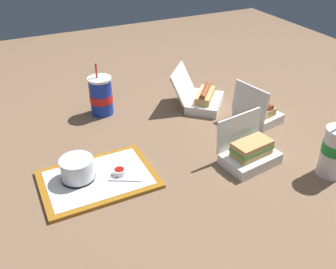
{
  "coord_description": "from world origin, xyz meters",
  "views": [
    {
      "loc": [
        0.47,
        1.04,
        0.79
      ],
      "look_at": [
        -0.04,
        -0.01,
        0.05
      ],
      "focal_mm": 40.0,
      "sensor_mm": 36.0,
      "label": 1
    }
  ],
  "objects": [
    {
      "name": "ketchup_cup",
      "position": [
        0.19,
        0.09,
        0.03
      ],
      "size": [
        0.04,
        0.04,
        0.02
      ],
      "color": "white",
      "rests_on": "food_tray"
    },
    {
      "name": "clamshell_sandwich_back",
      "position": [
        -0.25,
        0.21,
        0.04
      ],
      "size": [
        0.21,
        0.17,
        0.16
      ],
      "color": "white",
      "rests_on": "ground_plane"
    },
    {
      "name": "food_tray",
      "position": [
        0.26,
        0.08,
        0.01
      ],
      "size": [
        0.37,
        0.26,
        0.01
      ],
      "color": "#A56619",
      "rests_on": "ground_plane"
    },
    {
      "name": "plastic_fork",
      "position": [
        0.18,
        0.13,
        0.02
      ],
      "size": [
        0.1,
        0.06,
        0.0
      ],
      "primitive_type": "cube",
      "rotation": [
        0.0,
        0.0,
        -0.49
      ],
      "color": "white",
      "rests_on": "food_tray"
    },
    {
      "name": "cake_container",
      "position": [
        0.32,
        0.05,
        0.05
      ],
      "size": [
        0.11,
        0.11,
        0.07
      ],
      "color": "black",
      "rests_on": "food_tray"
    },
    {
      "name": "napkin_stack",
      "position": [
        0.26,
        0.04,
        0.02
      ],
      "size": [
        0.11,
        0.11,
        0.0
      ],
      "primitive_type": "cube",
      "rotation": [
        0.0,
        0.0,
        0.12
      ],
      "color": "white",
      "rests_on": "food_tray"
    },
    {
      "name": "ground_plane",
      "position": [
        0.0,
        0.0,
        0.0
      ],
      "size": [
        3.2,
        3.2,
        0.0
      ],
      "primitive_type": "plane",
      "color": "brown"
    },
    {
      "name": "soda_cup_left",
      "position": [
        -0.45,
        0.38,
        0.09
      ],
      "size": [
        0.09,
        0.09,
        0.24
      ],
      "color": "white",
      "rests_on": "ground_plane"
    },
    {
      "name": "clamshell_hotdog_right",
      "position": [
        -0.31,
        -0.23,
        0.04
      ],
      "size": [
        0.29,
        0.29,
        0.17
      ],
      "color": "white",
      "rests_on": "ground_plane"
    },
    {
      "name": "soda_cup_right",
      "position": [
        0.11,
        -0.37,
        0.08
      ],
      "size": [
        0.1,
        0.1,
        0.23
      ],
      "color": "#1938B7",
      "rests_on": "ground_plane"
    },
    {
      "name": "clamshell_hotdog_corner",
      "position": [
        -0.46,
        -0.03,
        0.04
      ],
      "size": [
        0.17,
        0.2,
        0.17
      ],
      "color": "white",
      "rests_on": "ground_plane"
    }
  ]
}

